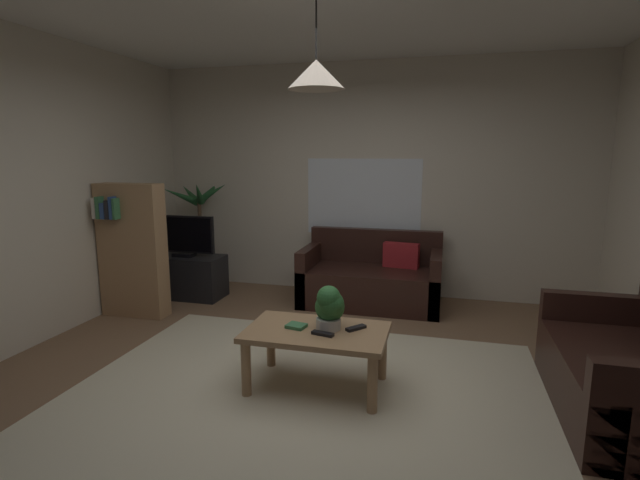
{
  "coord_description": "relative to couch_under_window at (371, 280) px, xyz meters",
  "views": [
    {
      "loc": [
        0.91,
        -3.15,
        1.71
      ],
      "look_at": [
        0.0,
        0.3,
        1.05
      ],
      "focal_mm": 26.67,
      "sensor_mm": 36.0,
      "label": 1
    }
  ],
  "objects": [
    {
      "name": "floor",
      "position": [
        -0.15,
        -2.06,
        -0.29
      ],
      "size": [
        5.19,
        5.05,
        0.02
      ],
      "primitive_type": "cube",
      "color": "brown",
      "rests_on": "ground"
    },
    {
      "name": "rug",
      "position": [
        -0.15,
        -2.26,
        -0.27
      ],
      "size": [
        3.37,
        2.78,
        0.01
      ],
      "primitive_type": "cube",
      "color": "beige",
      "rests_on": "ground"
    },
    {
      "name": "wall_back",
      "position": [
        -0.15,
        0.5,
        1.11
      ],
      "size": [
        5.31,
        0.06,
        2.76
      ],
      "primitive_type": "cube",
      "color": "beige",
      "rests_on": "ground"
    },
    {
      "name": "wall_left",
      "position": [
        -2.77,
        -2.06,
        1.11
      ],
      "size": [
        0.06,
        5.05,
        2.76
      ],
      "primitive_type": "cube",
      "color": "beige",
      "rests_on": "ground"
    },
    {
      "name": "window_pane",
      "position": [
        -0.19,
        0.46,
        0.9
      ],
      "size": [
        1.38,
        0.01,
        0.92
      ],
      "primitive_type": "cube",
      "color": "white"
    },
    {
      "name": "couch_under_window",
      "position": [
        0.0,
        0.0,
        0.0
      ],
      "size": [
        1.55,
        0.81,
        0.82
      ],
      "color": "black",
      "rests_on": "ground"
    },
    {
      "name": "couch_right_side",
      "position": [
        1.98,
        -1.94,
        0.0
      ],
      "size": [
        0.81,
        1.43,
        0.82
      ],
      "rotation": [
        0.0,
        0.0,
        -1.57
      ],
      "color": "black",
      "rests_on": "ground"
    },
    {
      "name": "coffee_table",
      "position": [
        -0.09,
        -2.06,
        0.1
      ],
      "size": [
        1.02,
        0.62,
        0.45
      ],
      "color": "#A87F56",
      "rests_on": "ground"
    },
    {
      "name": "book_on_table_0",
      "position": [
        -0.25,
        -2.06,
        0.18
      ],
      "size": [
        0.15,
        0.14,
        0.02
      ],
      "primitive_type": "cube",
      "rotation": [
        0.0,
        0.0,
        -0.21
      ],
      "color": "#387247",
      "rests_on": "coffee_table"
    },
    {
      "name": "remote_on_table_0",
      "position": [
        0.18,
        -1.99,
        0.18
      ],
      "size": [
        0.14,
        0.15,
        0.02
      ],
      "primitive_type": "cube",
      "rotation": [
        0.0,
        0.0,
        5.58
      ],
      "color": "black",
      "rests_on": "coffee_table"
    },
    {
      "name": "remote_on_table_1",
      "position": [
        -0.02,
        -2.15,
        0.18
      ],
      "size": [
        0.17,
        0.08,
        0.02
      ],
      "primitive_type": "cube",
      "rotation": [
        0.0,
        0.0,
        4.5
      ],
      "color": "black",
      "rests_on": "coffee_table"
    },
    {
      "name": "potted_plant_on_table",
      "position": [
        -0.0,
        -2.02,
        0.34
      ],
      "size": [
        0.22,
        0.25,
        0.33
      ],
      "color": "beige",
      "rests_on": "coffee_table"
    },
    {
      "name": "tv_stand",
      "position": [
        -2.19,
        -0.28,
        -0.03
      ],
      "size": [
        0.9,
        0.44,
        0.5
      ],
      "primitive_type": "cube",
      "color": "black",
      "rests_on": "ground"
    },
    {
      "name": "tv",
      "position": [
        -2.19,
        -0.31,
        0.47
      ],
      "size": [
        0.77,
        0.16,
        0.49
      ],
      "color": "black",
      "rests_on": "tv_stand"
    },
    {
      "name": "potted_palm_corner",
      "position": [
        -2.24,
        0.2,
        0.32
      ],
      "size": [
        0.79,
        0.8,
        1.4
      ],
      "color": "#4C4C51",
      "rests_on": "ground"
    },
    {
      "name": "bookshelf_corner",
      "position": [
        -2.38,
        -1.01,
        0.44
      ],
      "size": [
        0.7,
        0.31,
        1.4
      ],
      "color": "#A87F56",
      "rests_on": "ground"
    },
    {
      "name": "pendant_lamp",
      "position": [
        -0.09,
        -2.06,
        1.94
      ],
      "size": [
        0.38,
        0.38,
        0.64
      ],
      "color": "black"
    }
  ]
}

